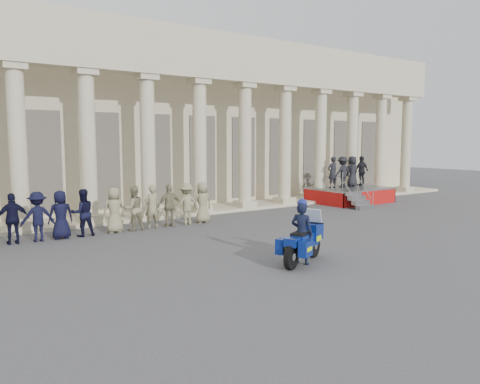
% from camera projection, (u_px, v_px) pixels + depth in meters
% --- Properties ---
extents(ground, '(90.00, 90.00, 0.00)m').
position_uv_depth(ground, '(290.00, 250.00, 14.92)').
color(ground, '#424245').
rests_on(ground, ground).
extents(building, '(40.00, 12.50, 9.00)m').
position_uv_depth(building, '(120.00, 122.00, 26.47)').
color(building, '#C1B490').
rests_on(building, ground).
extents(officer_rank, '(15.94, 0.65, 1.72)m').
position_uv_depth(officer_rank, '(3.00, 220.00, 15.45)').
color(officer_rank, black).
rests_on(officer_rank, ground).
extents(reviewing_stand, '(4.23, 4.06, 2.60)m').
position_uv_depth(reviewing_stand, '(350.00, 178.00, 26.40)').
color(reviewing_stand, gray).
rests_on(reviewing_stand, ground).
extents(motorcycle, '(2.14, 1.39, 1.47)m').
position_uv_depth(motorcycle, '(303.00, 241.00, 13.22)').
color(motorcycle, black).
rests_on(motorcycle, ground).
extents(rider, '(0.65, 0.76, 1.85)m').
position_uv_depth(rider, '(302.00, 232.00, 13.08)').
color(rider, black).
rests_on(rider, ground).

